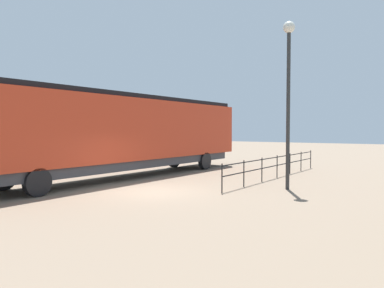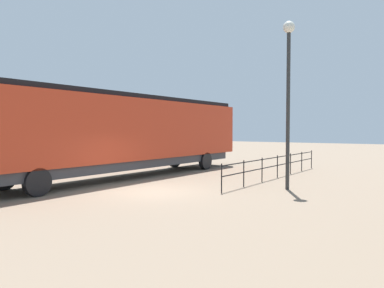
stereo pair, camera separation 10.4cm
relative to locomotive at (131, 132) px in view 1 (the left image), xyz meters
name	(u,v)px [view 1 (the left image)]	position (x,y,z in m)	size (l,w,h in m)	color
ground_plane	(153,191)	(4.09, -2.95, -2.45)	(120.00, 120.00, 0.00)	#84705B
locomotive	(131,132)	(0.00, 0.00, 0.00)	(2.80, 18.40, 4.39)	red
lamp_post	(289,76)	(8.46, 0.77, 2.39)	(0.50, 0.50, 7.13)	#2D2D2D
platform_fence	(277,163)	(6.60, 4.23, -1.68)	(0.05, 11.71, 1.19)	black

